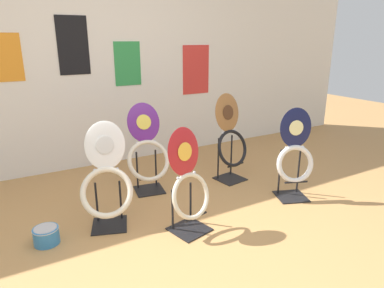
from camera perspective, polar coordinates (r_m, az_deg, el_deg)
The scene contains 8 objects.
ground_plane at distance 2.45m, azimuth 1.28°, elevation -20.14°, with size 14.00×14.00×0.00m, color #B7844C.
wall_back at distance 4.17m, azimuth -16.13°, elevation 14.00°, with size 8.00×0.07×2.60m.
toilet_seat_display_woodgrain at distance 3.67m, azimuth 6.39°, elevation 0.90°, with size 0.42×0.32×0.94m.
toilet_seat_display_white_plain at distance 2.85m, azimuth -14.06°, elevation -6.20°, with size 0.48×0.48×0.85m.
toilet_seat_display_crimson_swirl at distance 2.68m, azimuth -0.65°, elevation -6.67°, with size 0.40×0.34×0.84m.
toilet_seat_display_purple_note at distance 3.43m, azimuth -7.49°, elevation -1.21°, with size 0.46×0.43×0.87m.
toilet_seat_display_navy_moon at distance 3.37m, azimuth 16.74°, elevation -2.38°, with size 0.39×0.36×0.88m.
paint_can at distance 2.88m, azimuth -23.13°, elevation -13.78°, with size 0.19×0.19×0.13m.
Camera 1 is at (-1.01, -1.67, 1.49)m, focal length 32.00 mm.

